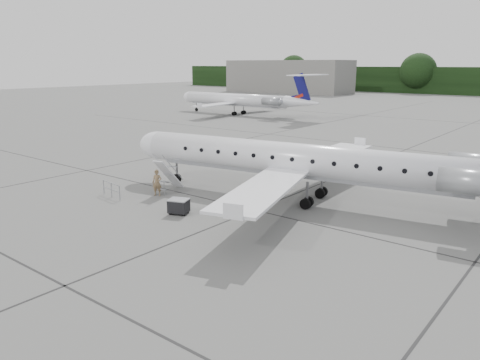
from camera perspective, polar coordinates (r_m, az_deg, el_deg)
The scene contains 8 objects.
ground at distance 24.97m, azimuth 4.50°, elevation -7.05°, with size 320.00×320.00×0.00m, color slate.
terminal_building at distance 153.74m, azimuth 5.90°, elevation 12.46°, with size 40.00×14.00×10.00m, color slate.
main_regional_jet at distance 30.93m, azimuth 7.43°, elevation 4.39°, with size 30.03×21.62×7.70m, color white, non-canonical shape.
airstair at distance 33.90m, azimuth -8.68°, elevation 0.63°, with size 0.85×2.39×2.41m, color white, non-canonical shape.
passenger at distance 32.94m, azimuth -10.08°, elevation -0.33°, with size 0.67×0.44×1.84m, color #7C6243.
safety_railing at distance 33.33m, azimuth -15.40°, elevation -1.20°, with size 2.20×0.08×1.00m, color gray, non-canonical shape.
baggage_cart at distance 28.84m, azimuth -7.48°, elevation -3.17°, with size 1.14×0.93×0.99m, color black, non-canonical shape.
bg_regional_left at distance 85.42m, azimuth -0.69°, elevation 10.48°, with size 28.25×20.34×7.41m, color white, non-canonical shape.
Camera 1 is at (12.91, -19.41, 8.95)m, focal length 35.00 mm.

